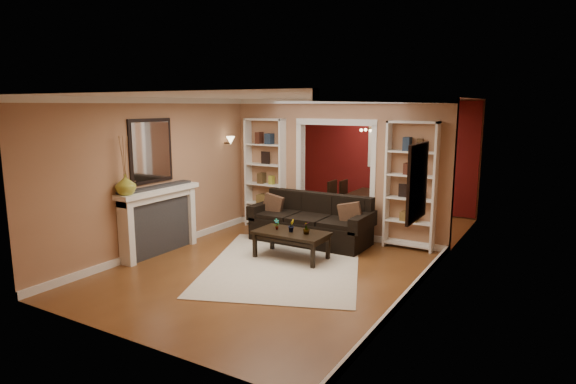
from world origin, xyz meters
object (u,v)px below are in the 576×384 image
Objects in this scene: coffee_table at (291,245)px; dining_table at (369,206)px; fireplace at (160,221)px; bookshelf_right at (411,186)px; bookshelf_left at (266,174)px; sofa at (310,219)px.

coffee_table is 3.45m from dining_table.
fireplace reaches higher than dining_table.
bookshelf_right reaches higher than coffee_table.
fireplace is at bearing 153.75° from dining_table.
bookshelf_right is at bearing 0.00° from bookshelf_left.
coffee_table is (0.18, -1.03, -0.22)m from sofa.
coffee_table is 0.77× the size of dining_table.
dining_table is (0.05, 3.45, 0.05)m from coffee_table.
bookshelf_left is 2.60m from dining_table.
bookshelf_left is at bearing 138.72° from dining_table.
sofa is 1.07m from coffee_table.
dining_table reaches higher than coffee_table.
bookshelf_left is 1.00× the size of bookshelf_right.
sofa is at bearing -22.75° from bookshelf_left.
bookshelf_right is at bearing 34.80° from fireplace.
dining_table is at bearing 63.75° from fireplace.
bookshelf_right is (1.53, 1.61, 0.92)m from coffee_table.
sofa is 1.66m from bookshelf_left.
coffee_table is 2.43m from bookshelf_left.
sofa is at bearing 100.81° from coffee_table.
bookshelf_left and bookshelf_right have the same top height.
dining_table is (2.16, 4.37, -0.30)m from fireplace.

